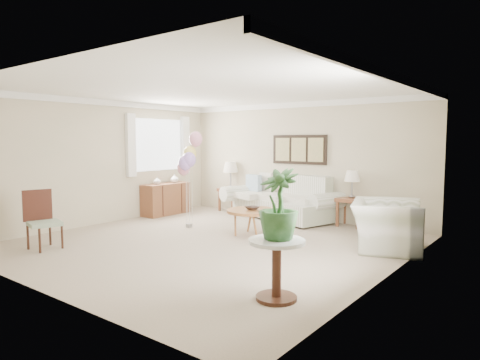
{
  "coord_description": "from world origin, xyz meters",
  "views": [
    {
      "loc": [
        4.76,
        -5.41,
        1.75
      ],
      "look_at": [
        0.15,
        0.6,
        1.05
      ],
      "focal_mm": 32.0,
      "sensor_mm": 36.0,
      "label": 1
    }
  ],
  "objects_px": {
    "armchair": "(386,225)",
    "accent_chair": "(42,218)",
    "sofa": "(283,201)",
    "balloon_cluster": "(189,157)",
    "coffee_table": "(252,212)"
  },
  "relations": [
    {
      "from": "sofa",
      "to": "coffee_table",
      "type": "xyz_separation_m",
      "value": [
        0.48,
        -1.86,
        0.05
      ]
    },
    {
      "from": "armchair",
      "to": "balloon_cluster",
      "type": "xyz_separation_m",
      "value": [
        -3.72,
        -0.7,
        1.03
      ]
    },
    {
      "from": "sofa",
      "to": "armchair",
      "type": "distance_m",
      "value": 3.1
    },
    {
      "from": "sofa",
      "to": "armchair",
      "type": "xyz_separation_m",
      "value": [
        2.79,
        -1.36,
        -0.0
      ]
    },
    {
      "from": "sofa",
      "to": "accent_chair",
      "type": "distance_m",
      "value": 4.99
    },
    {
      "from": "sofa",
      "to": "coffee_table",
      "type": "height_order",
      "value": "sofa"
    },
    {
      "from": "balloon_cluster",
      "to": "sofa",
      "type": "bearing_deg",
      "value": 65.55
    },
    {
      "from": "armchair",
      "to": "accent_chair",
      "type": "relative_size",
      "value": 1.26
    },
    {
      "from": "sofa",
      "to": "accent_chair",
      "type": "height_order",
      "value": "sofa"
    },
    {
      "from": "accent_chair",
      "to": "armchair",
      "type": "bearing_deg",
      "value": 36.88
    },
    {
      "from": "accent_chair",
      "to": "balloon_cluster",
      "type": "xyz_separation_m",
      "value": [
        0.73,
        2.64,
        0.93
      ]
    },
    {
      "from": "coffee_table",
      "to": "accent_chair",
      "type": "relative_size",
      "value": 1.0
    },
    {
      "from": "coffee_table",
      "to": "armchair",
      "type": "relative_size",
      "value": 0.79
    },
    {
      "from": "coffee_table",
      "to": "accent_chair",
      "type": "xyz_separation_m",
      "value": [
        -2.15,
        -2.85,
        0.05
      ]
    },
    {
      "from": "armchair",
      "to": "accent_chair",
      "type": "bearing_deg",
      "value": 108.96
    }
  ]
}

